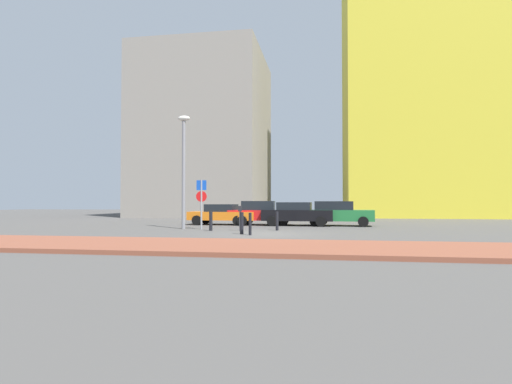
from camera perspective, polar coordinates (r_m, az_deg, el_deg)
ground_plane at (r=19.70m, az=0.73°, el=-5.80°), size 120.00×120.00×0.00m
sidewalk_brick at (r=13.49m, az=-3.41°, el=-7.53°), size 40.00×4.31×0.14m
parked_car_orange at (r=27.70m, az=-4.62°, el=-3.06°), size 4.55×2.18×1.37m
parked_car_red at (r=27.34m, az=0.66°, el=-2.87°), size 4.42×2.28×1.58m
parked_car_black at (r=26.63m, az=5.69°, el=-2.97°), size 4.57×2.18×1.50m
parked_car_green at (r=26.78m, az=11.25°, el=-2.86°), size 4.43×2.19×1.57m
parking_sign_post at (r=23.18m, az=-7.55°, el=-0.84°), size 0.60×0.11×2.76m
parking_meter at (r=21.66m, az=-2.22°, el=-3.14°), size 0.18×0.14×1.31m
street_lamp at (r=23.77m, az=-9.95°, el=4.18°), size 0.70×0.36×6.42m
traffic_bollard_near at (r=19.49m, az=-1.99°, el=-4.32°), size 0.17×0.17×1.04m
traffic_bollard_mid at (r=21.95m, az=-6.26°, el=-4.03°), size 0.18×0.18×1.00m
traffic_bollard_far at (r=22.08m, az=2.93°, el=-4.01°), size 0.16×0.16×1.01m
traffic_bollard_edge at (r=18.92m, az=-0.82°, el=-4.43°), size 0.14×0.14×1.02m
building_colorful_midrise at (r=48.39m, az=21.78°, el=13.16°), size 15.78×12.87×27.20m
building_under_construction at (r=46.03m, az=-7.06°, el=7.63°), size 12.89×13.20×17.48m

